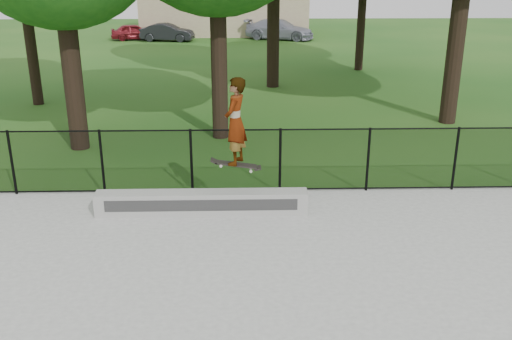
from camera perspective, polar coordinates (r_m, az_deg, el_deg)
The scene contains 7 objects.
grind_ledge at distance 11.94m, azimuth -5.44°, elevation -3.27°, with size 4.40×0.40×0.49m, color #9B9B96.
car_a at distance 41.27m, azimuth -12.07°, elevation 13.36°, with size 1.29×3.18×1.09m, color maroon.
car_b at distance 40.14m, azimuth -8.87°, elevation 13.44°, with size 1.25×3.24×1.18m, color black.
car_c at distance 40.61m, azimuth 2.36°, elevation 13.87°, with size 1.93×4.35×1.38m, color #8C8C9E.
skater_airborne at distance 11.21m, azimuth -2.07°, elevation 4.73°, with size 0.84×0.74×1.89m.
chainlink_fence at distance 12.88m, azimuth 2.42°, elevation 0.98°, with size 16.06×0.06×1.50m.
distant_building at distance 44.35m, azimuth -3.14°, elevation 16.29°, with size 12.40×6.40×4.30m.
Camera 1 is at (-0.88, -6.25, 5.00)m, focal length 40.00 mm.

